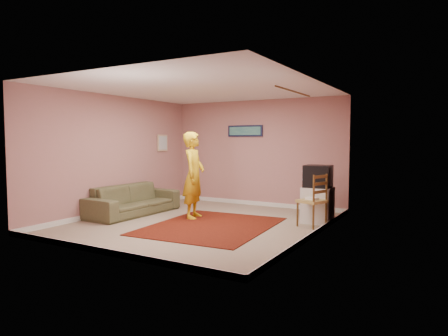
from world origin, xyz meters
The scene contains 26 objects.
ground centered at (0.00, 0.00, 0.00)m, with size 5.00×5.00×0.00m, color gray.
wall_back centered at (0.00, 2.50, 1.30)m, with size 4.50×0.02×2.60m, color #A96F6F.
wall_front centered at (0.00, -2.50, 1.30)m, with size 4.50×0.02×2.60m, color #A96F6F.
wall_left centered at (-2.25, 0.00, 1.30)m, with size 0.02×5.00×2.60m, color #A96F6F.
wall_right centered at (2.25, 0.00, 1.30)m, with size 0.02×5.00×2.60m, color #A96F6F.
ceiling centered at (0.00, 0.00, 2.60)m, with size 4.50×5.00×0.02m, color white.
baseboard_back centered at (0.00, 2.49, 0.05)m, with size 4.50×0.02×0.10m, color silver.
baseboard_front centered at (0.00, -2.49, 0.05)m, with size 4.50×0.02×0.10m, color silver.
baseboard_left centered at (-2.24, 0.00, 0.05)m, with size 0.02×5.00×0.10m, color silver.
baseboard_right centered at (2.24, 0.00, 0.05)m, with size 0.02×5.00×0.10m, color silver.
window centered at (2.24, -0.90, 1.45)m, with size 0.01×1.10×1.50m, color black.
curtain_sheer centered at (2.23, -1.05, 1.25)m, with size 0.01×0.75×2.10m, color white.
curtain_floral centered at (2.21, -0.35, 1.25)m, with size 0.01×0.35×2.10m, color #F2E5CE.
curtain_rod centered at (2.20, -0.90, 2.32)m, with size 0.02×0.02×1.40m, color brown.
picture_back centered at (-0.30, 2.47, 1.85)m, with size 0.95×0.04×0.28m.
picture_left centered at (-2.22, 1.60, 1.55)m, with size 0.04×0.38×0.42m.
area_rug centered at (0.32, -0.14, 0.01)m, with size 2.13×2.66×0.01m, color #330A05.
tv_cabinet centered at (1.95, 1.19, 0.35)m, with size 0.55×0.50×0.70m, color silver.
crt_tv centered at (1.94, 1.19, 0.92)m, with size 0.53×0.47×0.43m.
chair_a centered at (1.81, 1.53, 0.55)m, with size 0.50×0.48×0.49m.
dvd_player centered at (1.81, 1.53, 0.49)m, with size 0.32×0.23×0.05m, color #BAB9BF.
blue_throw centered at (1.81, 1.72, 0.73)m, with size 0.43×0.05×0.45m, color #86B3DC.
chair_b centered at (1.96, 0.79, 0.61)m, with size 0.55×0.57×0.54m.
game_console centered at (1.96, 0.79, 0.53)m, with size 0.21×0.15×0.04m, color white.
sofa centered at (-1.80, 0.06, 0.32)m, with size 2.20×0.86×0.64m, color brown.
person centered at (-0.41, 0.36, 0.89)m, with size 0.65×0.43×1.79m, color gold.
Camera 1 is at (4.22, -6.45, 1.62)m, focal length 32.00 mm.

